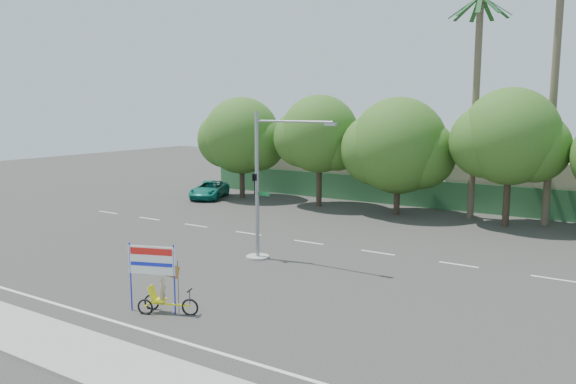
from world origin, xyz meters
The scene contains 14 objects.
ground centered at (0.00, 0.00, 0.00)m, with size 120.00×120.00×0.00m, color #33302D.
sidewalk_near centered at (0.00, -7.50, 0.06)m, with size 50.00×2.40×0.12m, color gray.
fence centered at (0.00, 21.50, 1.00)m, with size 38.00×0.08×2.00m, color #336B3D.
building_left centered at (-10.00, 26.00, 2.00)m, with size 12.00×8.00×4.00m, color #BAAC94.
building_right centered at (8.00, 26.00, 1.80)m, with size 14.00×8.00×3.60m, color #BAAC94.
tree_far_left centered at (-14.05, 18.00, 4.76)m, with size 7.14×6.00×7.96m.
tree_left centered at (-7.05, 18.00, 5.06)m, with size 6.66×5.60×8.07m.
tree_center centered at (-1.05, 18.00, 4.47)m, with size 7.62×6.40×7.85m.
tree_right centered at (5.95, 18.00, 5.24)m, with size 6.90×5.80×8.36m.
palm_tall centered at (8.00, 19.50, 10.46)m, with size 3.73×3.79×17.45m.
palm_short centered at (3.50, 19.50, 8.86)m, with size 3.73×3.79×14.45m.
traffic_signal centered at (-2.20, 3.98, 2.92)m, with size 4.72×1.10×7.00m.
trike_billboard centered at (-1.20, -3.75, 1.01)m, with size 2.42×1.12×2.52m.
pickup_truck centered at (-16.16, 16.51, 0.67)m, with size 2.22×4.82×1.34m, color #107665.
Camera 1 is at (12.80, -17.31, 7.20)m, focal length 35.00 mm.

